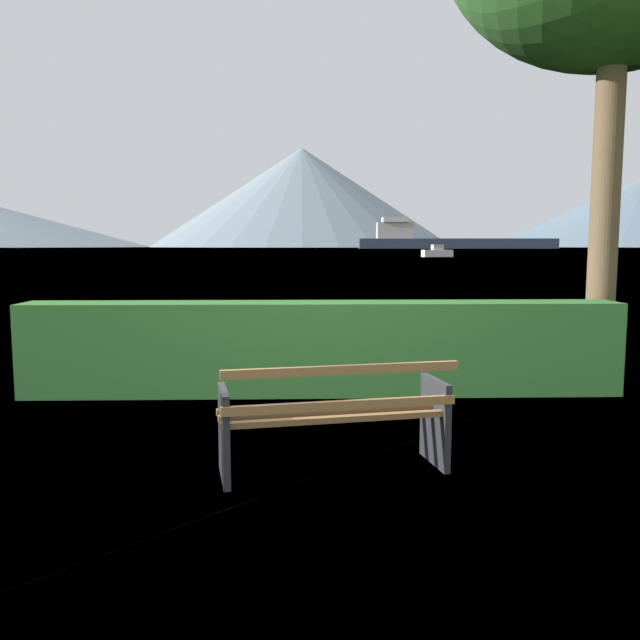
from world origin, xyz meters
TOP-DOWN VIEW (x-y plane):
  - ground_plane at (0.00, 0.00)m, footprint 1400.00×1400.00m
  - water_surface at (0.00, 306.39)m, footprint 620.00×620.00m
  - park_bench at (0.01, -0.06)m, footprint 1.79×0.88m
  - hedge_row at (0.00, 2.62)m, footprint 6.79×0.60m
  - cargo_ship_large at (69.18, 319.33)m, footprint 97.36×16.74m
  - sailboat_mid at (19.45, 89.92)m, footprint 4.66×2.32m
  - distant_hills at (-4.84, 589.62)m, footprint 916.13×330.28m

SIDE VIEW (x-z plane):
  - ground_plane at x=0.00m, z-range 0.00..0.00m
  - water_surface at x=0.00m, z-range 0.00..0.00m
  - park_bench at x=0.01m, z-range -0.01..0.86m
  - hedge_row at x=0.00m, z-range 0.00..1.06m
  - sailboat_mid at x=19.45m, z-range -0.24..1.56m
  - cargo_ship_large at x=69.18m, z-range -3.39..12.00m
  - distant_hills at x=-4.84m, z-range -10.29..78.50m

